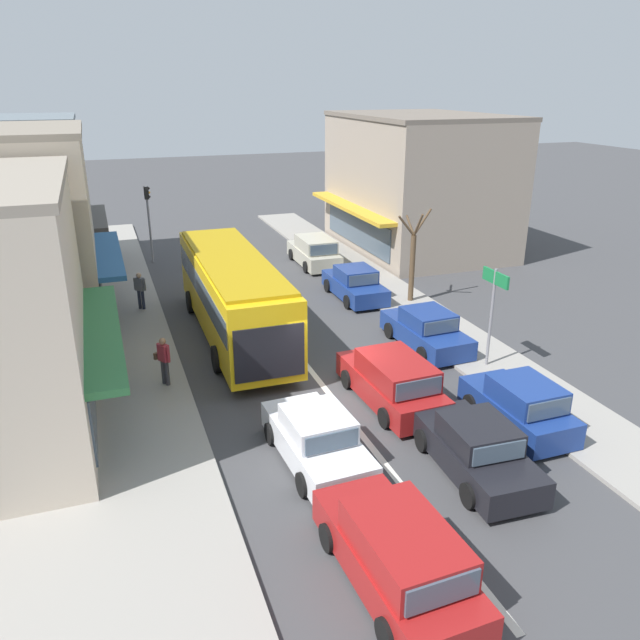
{
  "coord_description": "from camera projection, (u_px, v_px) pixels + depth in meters",
  "views": [
    {
      "loc": [
        -6.31,
        -16.77,
        9.42
      ],
      "look_at": [
        0.91,
        3.41,
        1.2
      ],
      "focal_mm": 35.0,
      "sensor_mm": 36.0,
      "label": 1
    }
  ],
  "objects": [
    {
      "name": "kerb_right",
      "position": [
        414.0,
        310.0,
        27.3
      ],
      "size": [
        2.8,
        44.0,
        0.12
      ],
      "primitive_type": "cube",
      "color": "gray",
      "rests_on": "ground"
    },
    {
      "name": "sidewalk_left",
      "position": [
        102.0,
        350.0,
        23.21
      ],
      "size": [
        5.2,
        44.0,
        0.14
      ],
      "primitive_type": "cube",
      "color": "gray",
      "rests_on": "ground"
    },
    {
      "name": "pedestrian_browsing_midblock",
      "position": [
        140.0,
        288.0,
        26.87
      ],
      "size": [
        0.48,
        0.39,
        1.63
      ],
      "color": "#232838",
      "rests_on": "sidewalk_left"
    },
    {
      "name": "parked_sedan_kerb_second",
      "position": [
        426.0,
        330.0,
        23.43
      ],
      "size": [
        2.02,
        4.26,
        1.47
      ],
      "color": "navy",
      "rests_on": "ground"
    },
    {
      "name": "lane_centre_line",
      "position": [
        292.0,
        347.0,
        23.62
      ],
      "size": [
        0.2,
        28.0,
        0.01
      ],
      "primitive_type": "cube",
      "color": "silver",
      "rests_on": "ground"
    },
    {
      "name": "building_right_far",
      "position": [
        418.0,
        183.0,
        36.39
      ],
      "size": [
        8.63,
        11.08,
        7.73
      ],
      "color": "gray",
      "rests_on": "ground"
    },
    {
      "name": "wagon_behind_bus_near",
      "position": [
        392.0,
        381.0,
        19.26
      ],
      "size": [
        2.06,
        4.56,
        1.58
      ],
      "color": "maroon",
      "rests_on": "ground"
    },
    {
      "name": "parked_wagon_kerb_rear",
      "position": [
        314.0,
        252.0,
        33.89
      ],
      "size": [
        1.99,
        4.52,
        1.58
      ],
      "color": "#B7B29E",
      "rests_on": "ground"
    },
    {
      "name": "shopfront_far_end",
      "position": [
        15.0,
        199.0,
        31.26
      ],
      "size": [
        7.59,
        7.05,
        7.84
      ],
      "color": "#84939E",
      "rests_on": "ground"
    },
    {
      "name": "parked_sedan_kerb_third",
      "position": [
        355.0,
        284.0,
        28.74
      ],
      "size": [
        1.91,
        4.21,
        1.47
      ],
      "color": "navy",
      "rests_on": "ground"
    },
    {
      "name": "ground_plane",
      "position": [
        329.0,
        394.0,
        20.1
      ],
      "size": [
        140.0,
        140.0,
        0.0
      ],
      "primitive_type": "plane",
      "color": "#3F3F42"
    },
    {
      "name": "sedan_queue_gap_filler",
      "position": [
        476.0,
        449.0,
        15.87
      ],
      "size": [
        2.05,
        4.28,
        1.47
      ],
      "color": "black",
      "rests_on": "ground"
    },
    {
      "name": "parked_hatchback_kerb_front",
      "position": [
        519.0,
        406.0,
        17.88
      ],
      "size": [
        1.84,
        3.71,
        1.54
      ],
      "color": "navy",
      "rests_on": "ground"
    },
    {
      "name": "wagon_adjacent_lane_lead",
      "position": [
        398.0,
        555.0,
        12.19
      ],
      "size": [
        2.07,
        4.57,
        1.58
      ],
      "color": "maroon",
      "rests_on": "ground"
    },
    {
      "name": "traffic_light_downstreet",
      "position": [
        148.0,
        211.0,
        33.64
      ],
      "size": [
        0.33,
        0.24,
        4.2
      ],
      "color": "gray",
      "rests_on": "ground"
    },
    {
      "name": "street_tree_right",
      "position": [
        413.0,
        260.0,
        27.67
      ],
      "size": [
        1.62,
        1.52,
        4.26
      ],
      "color": "brown",
      "rests_on": "ground"
    },
    {
      "name": "directional_road_sign",
      "position": [
        494.0,
        295.0,
        20.98
      ],
      "size": [
        0.1,
        1.4,
        3.6
      ],
      "color": "gray",
      "rests_on": "ground"
    },
    {
      "name": "pedestrian_with_handbag_near",
      "position": [
        164.0,
        358.0,
        20.12
      ],
      "size": [
        0.51,
        0.6,
        1.63
      ],
      "color": "#333338",
      "rests_on": "sidewalk_left"
    },
    {
      "name": "sedan_behind_bus_mid",
      "position": [
        317.0,
        439.0,
        16.3
      ],
      "size": [
        2.04,
        4.27,
        1.47
      ],
      "color": "silver",
      "rests_on": "ground"
    },
    {
      "name": "city_bus",
      "position": [
        233.0,
        291.0,
        23.93
      ],
      "size": [
        2.82,
        10.88,
        3.23
      ],
      "color": "yellow",
      "rests_on": "ground"
    }
  ]
}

